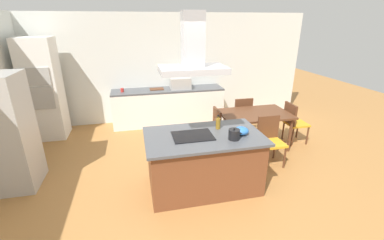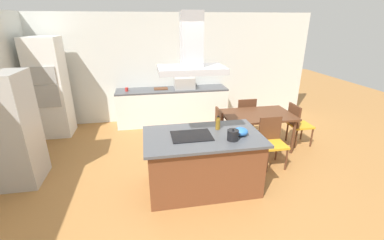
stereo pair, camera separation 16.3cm
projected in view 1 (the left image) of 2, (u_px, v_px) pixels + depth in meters
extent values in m
plane|color=#AD753D|center=(185.00, 145.00, 5.56)|extent=(16.00, 16.00, 0.00)
cube|color=silver|center=(171.00, 68.00, 6.67)|extent=(7.20, 0.10, 2.70)
cube|color=brown|center=(203.00, 162.00, 4.04)|extent=(1.67, 0.95, 0.86)
cube|color=#4C4F54|center=(204.00, 136.00, 3.88)|extent=(1.77, 1.05, 0.04)
cube|color=black|center=(193.00, 136.00, 3.83)|extent=(0.60, 0.44, 0.01)
cylinder|color=black|center=(234.00, 134.00, 3.71)|extent=(0.16, 0.16, 0.15)
sphere|color=black|center=(234.00, 129.00, 3.68)|extent=(0.03, 0.03, 0.03)
cone|color=black|center=(241.00, 133.00, 3.73)|extent=(0.06, 0.03, 0.04)
cylinder|color=olive|center=(218.00, 124.00, 4.07)|extent=(0.07, 0.07, 0.18)
cylinder|color=olive|center=(218.00, 117.00, 4.03)|extent=(0.03, 0.03, 0.04)
cylinder|color=black|center=(218.00, 116.00, 4.02)|extent=(0.04, 0.04, 0.01)
ellipsoid|color=#2D6BB7|center=(241.00, 131.00, 3.87)|extent=(0.22, 0.22, 0.12)
cube|color=white|center=(169.00, 107.00, 6.63)|extent=(2.78, 0.62, 0.86)
cube|color=#4C4F54|center=(168.00, 90.00, 6.47)|extent=(2.78, 0.62, 0.04)
cube|color=#B2AFAA|center=(180.00, 83.00, 6.48)|extent=(0.50, 0.38, 0.28)
cylinder|color=red|center=(122.00, 90.00, 6.20)|extent=(0.08, 0.08, 0.09)
cube|color=#59331E|center=(157.00, 89.00, 6.45)|extent=(0.34, 0.24, 0.02)
cube|color=white|center=(43.00, 90.00, 5.61)|extent=(0.70, 0.64, 2.20)
cube|color=#B2AFAA|center=(35.00, 77.00, 5.18)|extent=(0.56, 0.02, 0.36)
cube|color=#B2AFAA|center=(40.00, 98.00, 5.34)|extent=(0.56, 0.02, 0.48)
cube|color=#B2AFAA|center=(1.00, 134.00, 3.88)|extent=(0.80, 0.70, 1.82)
cube|color=#59331E|center=(255.00, 114.00, 5.25)|extent=(1.40, 0.90, 0.04)
cylinder|color=#59331E|center=(232.00, 141.00, 4.92)|extent=(0.06, 0.06, 0.71)
cylinder|color=#59331E|center=(290.00, 135.00, 5.18)|extent=(0.06, 0.06, 0.71)
cylinder|color=#59331E|center=(219.00, 127.00, 5.59)|extent=(0.06, 0.06, 0.71)
cylinder|color=#59331E|center=(271.00, 122.00, 5.85)|extent=(0.06, 0.06, 0.71)
cube|color=gold|center=(296.00, 124.00, 5.57)|extent=(0.42, 0.42, 0.04)
cube|color=#59331E|center=(290.00, 114.00, 5.44)|extent=(0.04, 0.42, 0.44)
cylinder|color=#59331E|center=(297.00, 129.00, 5.85)|extent=(0.04, 0.04, 0.41)
cylinder|color=#59331E|center=(307.00, 136.00, 5.52)|extent=(0.04, 0.04, 0.41)
cylinder|color=#59331E|center=(283.00, 131.00, 5.77)|extent=(0.04, 0.04, 0.41)
cylinder|color=#59331E|center=(292.00, 137.00, 5.45)|extent=(0.04, 0.04, 0.41)
cube|color=gold|center=(272.00, 143.00, 4.68)|extent=(0.42, 0.42, 0.04)
cube|color=#59331E|center=(268.00, 127.00, 4.76)|extent=(0.42, 0.04, 0.44)
cylinder|color=#59331E|center=(285.00, 158.00, 4.63)|extent=(0.04, 0.04, 0.41)
cylinder|color=#59331E|center=(266.00, 160.00, 4.56)|extent=(0.04, 0.04, 0.41)
cylinder|color=#59331E|center=(274.00, 149.00, 4.96)|extent=(0.04, 0.04, 0.41)
cylinder|color=#59331E|center=(257.00, 151.00, 4.88)|extent=(0.04, 0.04, 0.41)
cube|color=gold|center=(240.00, 115.00, 6.04)|extent=(0.42, 0.42, 0.04)
cube|color=#59331E|center=(244.00, 108.00, 5.78)|extent=(0.42, 0.04, 0.44)
cylinder|color=#59331E|center=(229.00, 122.00, 6.25)|extent=(0.04, 0.04, 0.41)
cylinder|color=#59331E|center=(243.00, 121.00, 6.32)|extent=(0.04, 0.04, 0.41)
cylinder|color=#59331E|center=(235.00, 128.00, 5.92)|extent=(0.04, 0.04, 0.41)
cylinder|color=#59331E|center=(249.00, 126.00, 5.99)|extent=(0.04, 0.04, 0.41)
cube|color=gold|center=(207.00, 132.00, 5.15)|extent=(0.42, 0.42, 0.04)
cube|color=#59331E|center=(217.00, 120.00, 5.10)|extent=(0.04, 0.42, 0.44)
cylinder|color=#59331E|center=(201.00, 147.00, 5.03)|extent=(0.04, 0.04, 0.41)
cylinder|color=#59331E|center=(196.00, 139.00, 5.36)|extent=(0.04, 0.04, 0.41)
cylinder|color=#59331E|center=(218.00, 145.00, 5.11)|extent=(0.04, 0.04, 0.41)
cylinder|color=#59331E|center=(213.00, 137.00, 5.43)|extent=(0.04, 0.04, 0.41)
cube|color=#ADADB2|center=(193.00, 69.00, 3.48)|extent=(0.90, 0.55, 0.08)
cube|color=#ADADB2|center=(193.00, 39.00, 3.34)|extent=(0.28, 0.24, 0.70)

